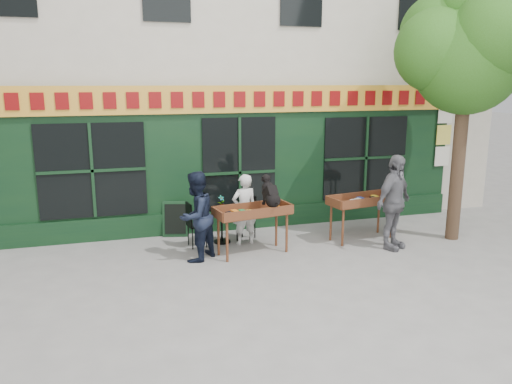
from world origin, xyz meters
TOP-DOWN VIEW (x-y plane):
  - ground at (0.00, 0.00)m, footprint 80.00×80.00m
  - building at (0.00, 5.97)m, footprint 14.00×7.26m
  - street_tree at (4.34, 0.36)m, footprint 3.05×2.90m
  - book_cart_center at (-0.18, 0.59)m, footprint 1.58×0.86m
  - dog at (0.17, 0.54)m, footprint 0.44×0.65m
  - woman at (-0.18, 1.24)m, footprint 0.60×0.45m
  - book_cart_right at (2.35, 0.83)m, footprint 1.58×0.86m
  - man_right at (2.65, 0.08)m, footprint 1.23×0.98m
  - bistro_table at (-0.62, 1.46)m, footprint 0.60×0.60m
  - bistro_chair_left at (-1.26, 1.34)m, footprint 0.41×0.41m
  - bistro_chair_right at (-0.02, 1.58)m, footprint 0.51×0.51m
  - potted_plant at (-0.62, 1.46)m, footprint 0.17×0.15m
  - man_left at (-1.32, 0.56)m, footprint 1.06×1.06m
  - chalkboard at (-1.52, 2.19)m, footprint 0.59×0.31m

SIDE VIEW (x-z plane):
  - ground at x=0.00m, z-range 0.00..0.00m
  - chalkboard at x=-1.52m, z-range 0.01..0.79m
  - bistro_table at x=-0.62m, z-range 0.16..0.92m
  - bistro_chair_left at x=-1.26m, z-range 0.08..1.03m
  - bistro_chair_right at x=-0.02m, z-range 0.08..1.03m
  - woman at x=-0.18m, z-range 0.00..1.51m
  - book_cart_center at x=-0.18m, z-range 0.33..1.32m
  - book_cart_right at x=2.35m, z-range 0.33..1.32m
  - man_left at x=-1.32m, z-range 0.00..1.73m
  - potted_plant at x=-0.62m, z-range 0.77..1.04m
  - man_right at x=2.65m, z-range 0.00..1.96m
  - dog at x=0.17m, z-range 0.99..1.59m
  - street_tree at x=4.34m, z-range 1.31..6.91m
  - building at x=0.00m, z-range -0.03..9.97m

